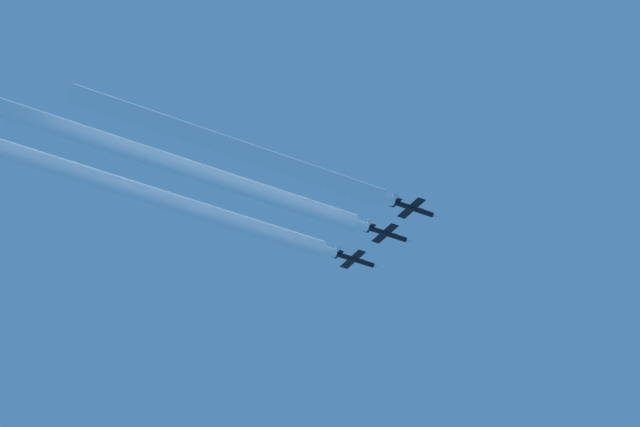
# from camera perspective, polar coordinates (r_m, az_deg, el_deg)

# --- Properties ---
(jet_far_left) EXTENTS (8.54, 12.44, 2.99)m
(jet_far_left) POSITION_cam_1_polar(r_m,az_deg,el_deg) (337.64, 1.43, -1.84)
(jet_far_left) COLOR black
(jet_inner_left) EXTENTS (8.54, 12.44, 2.99)m
(jet_inner_left) POSITION_cam_1_polar(r_m,az_deg,el_deg) (329.07, 2.71, -0.82)
(jet_inner_left) COLOR black
(jet_center) EXTENTS (8.54, 12.44, 2.99)m
(jet_center) POSITION_cam_1_polar(r_m,az_deg,el_deg) (320.20, 3.76, 0.18)
(jet_center) COLOR black
(smoke_trail_far_left) EXTENTS (4.05, 92.58, 4.05)m
(smoke_trail_far_left) POSITION_cam_1_polar(r_m,az_deg,el_deg) (317.81, -6.59, 0.66)
(smoke_trail_far_left) COLOR white
(smoke_trail_inner_left) EXTENTS (4.05, 91.74, 4.05)m
(smoke_trail_inner_left) POSITION_cam_1_polar(r_m,az_deg,el_deg) (308.70, -5.39, 1.81)
(smoke_trail_inner_left) COLOR white
(smoke_trail_center) EXTENTS (4.05, 75.87, 4.05)m
(smoke_trail_center) POSITION_cam_1_polar(r_m,az_deg,el_deg) (302.08, -3.17, 2.51)
(smoke_trail_center) COLOR white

